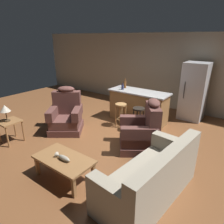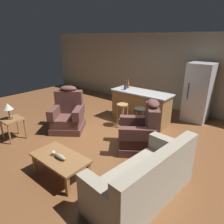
{
  "view_description": "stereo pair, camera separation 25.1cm",
  "coord_description": "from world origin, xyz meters",
  "px_view_note": "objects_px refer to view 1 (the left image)",
  "views": [
    {
      "loc": [
        2.75,
        -3.75,
        2.46
      ],
      "look_at": [
        0.07,
        -0.1,
        0.75
      ],
      "focal_mm": 32.0,
      "sensor_mm": 36.0,
      "label": 1
    },
    {
      "loc": [
        2.95,
        -3.59,
        2.46
      ],
      "look_at": [
        0.07,
        -0.1,
        0.75
      ],
      "focal_mm": 32.0,
      "sensor_mm": 36.0,
      "label": 2
    }
  ],
  "objects_px": {
    "recliner_near_lamp": "(66,116)",
    "table_lamp": "(5,109)",
    "recliner_near_island": "(142,132)",
    "bar_stool_left": "(121,111)",
    "fish_figurine": "(63,158)",
    "bar_stool_right": "(139,115)",
    "bottle_tall_green": "(125,84)",
    "bottle_short_amber": "(123,87)",
    "kitchen_island": "(138,106)",
    "coffee_table": "(64,161)",
    "couch": "(151,179)",
    "refrigerator": "(194,92)",
    "end_table": "(10,125)"
  },
  "relations": [
    {
      "from": "couch",
      "to": "bottle_tall_green",
      "type": "bearing_deg",
      "value": -44.22
    },
    {
      "from": "kitchen_island",
      "to": "bar_stool_right",
      "type": "relative_size",
      "value": 2.65
    },
    {
      "from": "couch",
      "to": "bar_stool_left",
      "type": "xyz_separation_m",
      "value": [
        -1.94,
        2.0,
        0.13
      ]
    },
    {
      "from": "fish_figurine",
      "to": "bar_stool_right",
      "type": "xyz_separation_m",
      "value": [
        0.09,
        2.56,
        0.01
      ]
    },
    {
      "from": "bar_stool_right",
      "to": "couch",
      "type": "bearing_deg",
      "value": -55.81
    },
    {
      "from": "table_lamp",
      "to": "recliner_near_island",
      "type": "bearing_deg",
      "value": 31.09
    },
    {
      "from": "couch",
      "to": "refrigerator",
      "type": "height_order",
      "value": "refrigerator"
    },
    {
      "from": "table_lamp",
      "to": "bottle_tall_green",
      "type": "relative_size",
      "value": 1.39
    },
    {
      "from": "table_lamp",
      "to": "bar_stool_left",
      "type": "bearing_deg",
      "value": 55.3
    },
    {
      "from": "coffee_table",
      "to": "table_lamp",
      "type": "bearing_deg",
      "value": 176.92
    },
    {
      "from": "bottle_tall_green",
      "to": "bottle_short_amber",
      "type": "distance_m",
      "value": 0.22
    },
    {
      "from": "bottle_tall_green",
      "to": "bottle_short_amber",
      "type": "bearing_deg",
      "value": -76.84
    },
    {
      "from": "kitchen_island",
      "to": "bar_stool_left",
      "type": "distance_m",
      "value": 0.67
    },
    {
      "from": "coffee_table",
      "to": "bottle_short_amber",
      "type": "height_order",
      "value": "bottle_short_amber"
    },
    {
      "from": "refrigerator",
      "to": "bottle_short_amber",
      "type": "xyz_separation_m",
      "value": [
        -1.76,
        -1.32,
        0.15
      ]
    },
    {
      "from": "end_table",
      "to": "bottle_tall_green",
      "type": "relative_size",
      "value": 1.9
    },
    {
      "from": "coffee_table",
      "to": "bar_stool_left",
      "type": "xyz_separation_m",
      "value": [
        -0.46,
        2.52,
        0.11
      ]
    },
    {
      "from": "end_table",
      "to": "bottle_tall_green",
      "type": "bearing_deg",
      "value": 67.04
    },
    {
      "from": "bottle_short_amber",
      "to": "recliner_near_lamp",
      "type": "bearing_deg",
      "value": -115.68
    },
    {
      "from": "recliner_near_lamp",
      "to": "bar_stool_right",
      "type": "distance_m",
      "value": 1.98
    },
    {
      "from": "coffee_table",
      "to": "refrigerator",
      "type": "bearing_deg",
      "value": 77.0
    },
    {
      "from": "recliner_near_lamp",
      "to": "recliner_near_island",
      "type": "distance_m",
      "value": 2.18
    },
    {
      "from": "bar_stool_right",
      "to": "coffee_table",
      "type": "bearing_deg",
      "value": -92.64
    },
    {
      "from": "recliner_near_island",
      "to": "bar_stool_left",
      "type": "distance_m",
      "value": 1.32
    },
    {
      "from": "bar_stool_left",
      "to": "bottle_tall_green",
      "type": "xyz_separation_m",
      "value": [
        -0.34,
        0.72,
        0.59
      ]
    },
    {
      "from": "coffee_table",
      "to": "kitchen_island",
      "type": "distance_m",
      "value": 3.16
    },
    {
      "from": "table_lamp",
      "to": "kitchen_island",
      "type": "relative_size",
      "value": 0.23
    },
    {
      "from": "recliner_near_island",
      "to": "bar_stool_left",
      "type": "bearing_deg",
      "value": -69.48
    },
    {
      "from": "recliner_near_island",
      "to": "refrigerator",
      "type": "distance_m",
      "value": 2.64
    },
    {
      "from": "recliner_near_lamp",
      "to": "refrigerator",
      "type": "height_order",
      "value": "refrigerator"
    },
    {
      "from": "refrigerator",
      "to": "recliner_near_lamp",
      "type": "bearing_deg",
      "value": -130.82
    },
    {
      "from": "refrigerator",
      "to": "bottle_tall_green",
      "type": "xyz_separation_m",
      "value": [
        -1.81,
        -1.11,
        0.18
      ]
    },
    {
      "from": "recliner_near_island",
      "to": "bar_stool_right",
      "type": "xyz_separation_m",
      "value": [
        -0.51,
        0.75,
        0.05
      ]
    },
    {
      "from": "fish_figurine",
      "to": "bar_stool_right",
      "type": "distance_m",
      "value": 2.56
    },
    {
      "from": "kitchen_island",
      "to": "bar_stool_right",
      "type": "bearing_deg",
      "value": -60.02
    },
    {
      "from": "recliner_near_lamp",
      "to": "bar_stool_left",
      "type": "height_order",
      "value": "recliner_near_lamp"
    },
    {
      "from": "coffee_table",
      "to": "recliner_near_lamp",
      "type": "height_order",
      "value": "recliner_near_lamp"
    },
    {
      "from": "end_table",
      "to": "table_lamp",
      "type": "relative_size",
      "value": 1.37
    },
    {
      "from": "fish_figurine",
      "to": "bar_stool_right",
      "type": "bearing_deg",
      "value": 87.96
    },
    {
      "from": "recliner_near_lamp",
      "to": "end_table",
      "type": "distance_m",
      "value": 1.4
    },
    {
      "from": "recliner_near_island",
      "to": "table_lamp",
      "type": "bearing_deg",
      "value": -3.98
    },
    {
      "from": "recliner_near_lamp",
      "to": "table_lamp",
      "type": "bearing_deg",
      "value": -61.02
    },
    {
      "from": "coffee_table",
      "to": "table_lamp",
      "type": "xyz_separation_m",
      "value": [
        -2.13,
        0.11,
        0.5
      ]
    },
    {
      "from": "couch",
      "to": "bottle_tall_green",
      "type": "height_order",
      "value": "bottle_tall_green"
    },
    {
      "from": "coffee_table",
      "to": "recliner_near_lamp",
      "type": "distance_m",
      "value": 2.09
    },
    {
      "from": "end_table",
      "to": "refrigerator",
      "type": "bearing_deg",
      "value": 53.45
    },
    {
      "from": "recliner_near_island",
      "to": "bottle_short_amber",
      "type": "bearing_deg",
      "value": -77.47
    },
    {
      "from": "table_lamp",
      "to": "bottle_tall_green",
      "type": "height_order",
      "value": "bottle_tall_green"
    },
    {
      "from": "couch",
      "to": "recliner_near_island",
      "type": "height_order",
      "value": "recliner_near_island"
    },
    {
      "from": "kitchen_island",
      "to": "bottle_short_amber",
      "type": "bearing_deg",
      "value": -166.87
    }
  ]
}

